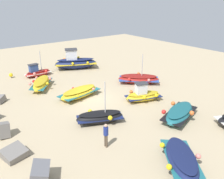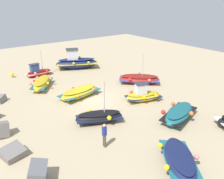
% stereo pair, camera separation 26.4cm
% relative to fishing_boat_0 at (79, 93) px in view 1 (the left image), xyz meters
% --- Properties ---
extents(ground_plane, '(56.17, 56.17, 0.00)m').
position_rel_fishing_boat_0_xyz_m(ground_plane, '(-0.94, -0.71, -0.45)').
color(ground_plane, tan).
extents(fishing_boat_0, '(2.41, 4.42, 0.92)m').
position_rel_fishing_boat_0_xyz_m(fishing_boat_0, '(0.00, 0.00, 0.00)').
color(fishing_boat_0, gold).
rests_on(fishing_boat_0, ground_plane).
extents(fishing_boat_1, '(4.31, 4.51, 3.26)m').
position_rel_fishing_boat_0_xyz_m(fishing_boat_1, '(-0.58, -7.17, 0.02)').
color(fishing_boat_1, maroon).
rests_on(fishing_boat_1, ground_plane).
extents(fishing_boat_3, '(2.43, 3.61, 1.74)m').
position_rel_fishing_boat_0_xyz_m(fishing_boat_3, '(-4.25, -4.22, 0.08)').
color(fishing_boat_3, gold).
rests_on(fishing_boat_3, ground_plane).
extents(fishing_boat_4, '(2.59, 3.79, 3.31)m').
position_rel_fishing_boat_0_xyz_m(fishing_boat_4, '(-5.22, 1.29, 0.02)').
color(fishing_boat_4, black).
rests_on(fishing_boat_4, ground_plane).
extents(fishing_boat_5, '(4.25, 5.80, 2.67)m').
position_rel_fishing_boat_0_xyz_m(fishing_boat_5, '(8.51, -4.44, 0.40)').
color(fishing_boat_5, navy).
rests_on(fishing_boat_5, ground_plane).
extents(fishing_boat_6, '(1.64, 3.19, 3.02)m').
position_rel_fishing_boat_0_xyz_m(fishing_boat_6, '(8.53, 0.71, 0.04)').
color(fishing_boat_6, maroon).
rests_on(fishing_boat_6, ground_plane).
extents(fishing_boat_7, '(2.74, 4.36, 0.99)m').
position_rel_fishing_boat_0_xyz_m(fishing_boat_7, '(-8.53, -3.97, 0.02)').
color(fishing_boat_7, '#1E6670').
rests_on(fishing_boat_7, ground_plane).
extents(fishing_boat_8, '(4.13, 3.70, 1.01)m').
position_rel_fishing_boat_0_xyz_m(fishing_boat_8, '(-12.17, 0.56, 0.04)').
color(fishing_boat_8, navy).
rests_on(fishing_boat_8, ground_plane).
extents(fishing_boat_9, '(4.07, 3.59, 1.05)m').
position_rel_fishing_boat_0_xyz_m(fishing_boat_9, '(4.50, 1.90, 0.05)').
color(fishing_boat_9, gold).
rests_on(fishing_boat_9, ground_plane).
extents(person_walking, '(0.32, 0.32, 1.65)m').
position_rel_fishing_boat_0_xyz_m(person_walking, '(-8.01, 2.78, 0.50)').
color(person_walking, brown).
rests_on(person_walking, ground_plane).
extents(breakwater_rocks, '(22.36, 2.84, 1.32)m').
position_rel_fishing_boat_0_xyz_m(breakwater_rocks, '(-2.40, 7.26, -0.03)').
color(breakwater_rocks, slate).
rests_on(breakwater_rocks, ground_plane).
extents(mooring_buoy_0, '(0.45, 0.45, 0.58)m').
position_rel_fishing_boat_0_xyz_m(mooring_buoy_0, '(9.82, 3.43, -0.10)').
color(mooring_buoy_0, '#3F3F42').
rests_on(mooring_buoy_0, ground_plane).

